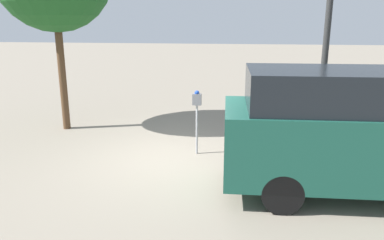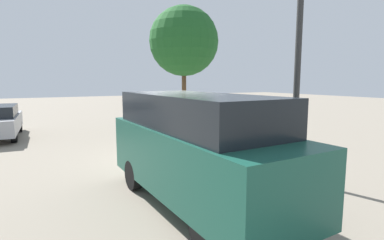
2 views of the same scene
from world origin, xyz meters
TOP-DOWN VIEW (x-y plane):
  - ground_plane at (0.00, 0.00)m, footprint 80.00×80.00m
  - parking_meter_near at (0.55, 0.42)m, footprint 0.20×0.12m
  - lamp_post at (3.53, 1.61)m, footprint 0.44×0.44m
  - parked_van at (3.74, -1.31)m, footprint 5.08×1.99m

SIDE VIEW (x-z plane):
  - ground_plane at x=0.00m, z-range 0.00..0.00m
  - parking_meter_near at x=0.55m, z-range 0.36..1.87m
  - parked_van at x=3.74m, z-range 0.09..2.34m
  - lamp_post at x=3.53m, z-range -1.11..4.99m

